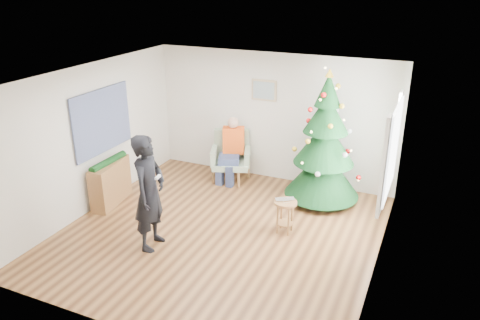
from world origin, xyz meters
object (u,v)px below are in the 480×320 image
at_px(christmas_tree, 325,144).
at_px(stool, 285,216).
at_px(standing_man, 149,193).
at_px(armchair, 231,162).
at_px(console, 111,183).

xyz_separation_m(christmas_tree, stool, (-0.26, -1.39, -0.84)).
xyz_separation_m(christmas_tree, standing_man, (-2.03, -2.61, -0.21)).
height_order(armchair, standing_man, standing_man).
relative_size(christmas_tree, armchair, 2.47).
height_order(stool, armchair, armchair).
distance_m(christmas_tree, armchair, 2.12).
xyz_separation_m(christmas_tree, console, (-3.55, -1.67, -0.73)).
distance_m(christmas_tree, console, 3.99).
distance_m(armchair, console, 2.46).
relative_size(christmas_tree, standing_man, 1.36).
distance_m(christmas_tree, standing_man, 3.31).
xyz_separation_m(stool, console, (-3.30, -0.28, 0.11)).
xyz_separation_m(stool, standing_man, (-1.77, -1.22, 0.63)).
bearing_deg(standing_man, console, 52.30).
bearing_deg(christmas_tree, stool, -100.40).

